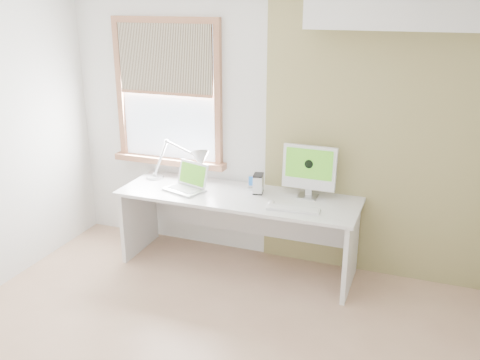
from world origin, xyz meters
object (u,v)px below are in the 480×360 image
at_px(desk_lamp, 191,161).
at_px(external_drive, 258,184).
at_px(desk, 240,212).
at_px(imac, 309,169).
at_px(laptop, 188,183).

bearing_deg(desk_lamp, external_drive, -4.58).
bearing_deg(desk, imac, 11.84).
xyz_separation_m(desk, imac, (0.61, 0.13, 0.46)).
bearing_deg(laptop, desk_lamp, 105.22).
xyz_separation_m(external_drive, imac, (0.45, 0.07, 0.18)).
bearing_deg(imac, desk, -168.16).
relative_size(desk, desk_lamp, 3.04).
bearing_deg(laptop, imac, 10.91).
bearing_deg(desk, laptop, -170.25).
distance_m(desk, desk_lamp, 0.69).
relative_size(desk, imac, 4.58).
distance_m(desk_lamp, laptop, 0.26).
height_order(desk_lamp, laptop, desk_lamp).
distance_m(desk_lamp, external_drive, 0.71).
distance_m(desk_lamp, imac, 1.15).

